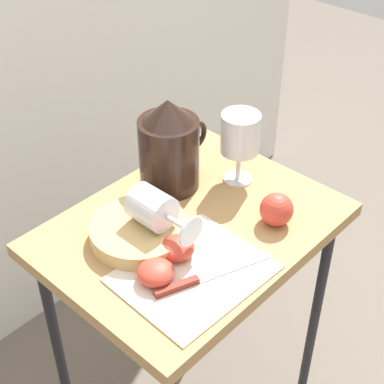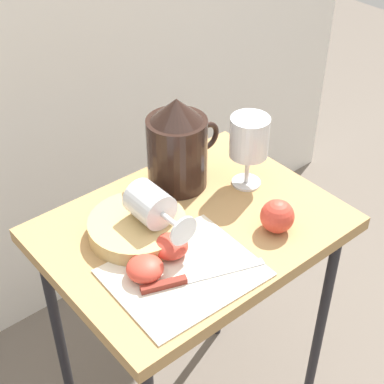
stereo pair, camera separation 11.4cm
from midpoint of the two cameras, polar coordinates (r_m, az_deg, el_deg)
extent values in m
cube|color=#AD8451|center=(1.20, 2.72, -3.70)|extent=(0.58, 0.44, 0.03)
cylinder|color=black|center=(1.51, 14.35, -13.02)|extent=(0.02, 0.02, 0.67)
cylinder|color=black|center=(1.46, -10.25, -14.64)|extent=(0.02, 0.02, 0.67)
cylinder|color=black|center=(1.66, 4.68, -5.99)|extent=(0.02, 0.02, 0.67)
cube|color=beige|center=(1.09, 2.24, -7.93)|extent=(0.27, 0.22, 0.00)
cylinder|color=tan|center=(1.16, -2.46, -3.52)|extent=(0.19, 0.19, 0.03)
cylinder|color=black|center=(1.25, 1.17, 3.72)|extent=(0.13, 0.13, 0.16)
cylinder|color=#B23819|center=(1.27, 1.15, 2.52)|extent=(0.12, 0.12, 0.09)
cone|color=black|center=(1.20, 1.23, 7.86)|extent=(0.11, 0.11, 0.05)
torus|color=black|center=(1.30, 3.95, 5.30)|extent=(0.07, 0.01, 0.07)
cylinder|color=silver|center=(1.31, 7.74, 0.83)|extent=(0.06, 0.06, 0.00)
cylinder|color=silver|center=(1.29, 7.88, 2.20)|extent=(0.01, 0.01, 0.07)
cylinder|color=silver|center=(1.24, 8.19, 5.21)|extent=(0.08, 0.08, 0.09)
cylinder|color=#B23819|center=(1.25, 8.11, 4.46)|extent=(0.07, 0.07, 0.04)
cylinder|color=silver|center=(1.12, -1.20, -1.30)|extent=(0.07, 0.08, 0.07)
cylinder|color=silver|center=(1.08, 1.12, -3.06)|extent=(0.01, 0.06, 0.01)
cylinder|color=silver|center=(1.07, 2.25, -3.91)|extent=(0.06, 0.01, 0.06)
ellipsoid|color=#CC3D2D|center=(1.07, -1.49, -7.51)|extent=(0.07, 0.07, 0.04)
ellipsoid|color=#CC3D2D|center=(1.11, 0.85, -5.36)|extent=(0.07, 0.07, 0.04)
sphere|color=#CC3D2D|center=(1.18, 10.99, -2.42)|extent=(0.07, 0.07, 0.07)
cube|color=silver|center=(1.09, 6.27, -7.68)|extent=(0.15, 0.07, 0.00)
cube|color=maroon|center=(1.06, 0.39, -9.06)|extent=(0.08, 0.04, 0.01)
camera|label=1|loc=(0.06, -87.14, 2.19)|focal=55.33mm
camera|label=2|loc=(0.06, 92.86, -2.19)|focal=55.33mm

